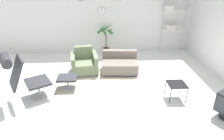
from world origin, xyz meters
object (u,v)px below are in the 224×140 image
side_table (177,85)px  shelf_unit (172,19)px  lounge_chair (21,73)px  armchair_red (84,63)px  potted_plant (106,41)px  couch_low (120,64)px  ottoman (67,79)px

side_table → shelf_unit: shelf_unit is taller
side_table → lounge_chair: bearing=177.8°
lounge_chair → side_table: size_ratio=2.79×
armchair_red → potted_plant: (0.74, 1.49, 0.27)m
lounge_chair → potted_plant: size_ratio=1.03×
couch_low → side_table: (1.23, -1.66, 0.14)m
lounge_chair → couch_low: (2.46, 1.52, -0.52)m
armchair_red → shelf_unit: size_ratio=0.43×
couch_low → shelf_unit: (2.07, 1.59, 1.08)m
ottoman → side_table: bearing=-13.8°
armchair_red → shelf_unit: shelf_unit is taller
armchair_red → potted_plant: potted_plant is taller
armchair_red → ottoman: bearing=61.4°
lounge_chair → shelf_unit: 5.52m
couch_low → side_table: 2.07m
ottoman → armchair_red: bearing=68.6°
couch_low → side_table: bearing=130.3°
armchair_red → couch_low: armchair_red is taller
ottoman → couch_low: bearing=33.3°
armchair_red → side_table: armchair_red is taller
potted_plant → side_table: bearing=-63.0°
couch_low → potted_plant: potted_plant is taller
potted_plant → ottoman: bearing=-114.4°
couch_low → side_table: couch_low is taller
side_table → potted_plant: potted_plant is taller
side_table → ottoman: bearing=166.2°
lounge_chair → couch_low: bearing=92.6°
side_table → shelf_unit: size_ratio=0.21×
ottoman → armchair_red: size_ratio=0.58×
armchair_red → potted_plant: size_ratio=0.75×
ottoman → side_table: (2.74, -0.67, 0.11)m
lounge_chair → couch_low: size_ratio=1.06×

